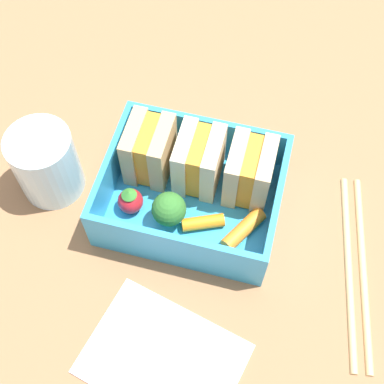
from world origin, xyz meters
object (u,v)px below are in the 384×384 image
object	(u,v)px
sandwich_left	(149,150)
drinking_glass	(46,163)
strawberry_far_left	(130,201)
folded_napkin	(163,358)
sandwich_center	(250,172)
sandwich_center_left	(199,161)
broccoli_floret	(169,209)
chopstick_pair	(356,267)
carrot_stick_far_left	(244,229)
carrot_stick_left	(203,223)

from	to	relation	value
sandwich_left	drinking_glass	world-z (taller)	drinking_glass
strawberry_far_left	folded_napkin	world-z (taller)	strawberry_far_left
sandwich_center	sandwich_center_left	bearing A→B (deg)	180.00
sandwich_left	broccoli_floret	xyz separation A→B (cm)	(3.55, -5.53, -0.79)
chopstick_pair	carrot_stick_far_left	bearing A→B (deg)	177.73
sandwich_left	chopstick_pair	bearing A→B (deg)	-13.88
sandwich_left	carrot_stick_left	bearing A→B (deg)	-37.44
carrot_stick_left	chopstick_pair	bearing A→B (deg)	-0.80
sandwich_center_left	broccoli_floret	size ratio (longest dim) A/B	1.55
strawberry_far_left	broccoli_floret	bearing A→B (deg)	-6.72
sandwich_center_left	drinking_glass	distance (cm)	15.06
sandwich_left	carrot_stick_far_left	bearing A→B (deg)	-24.87
sandwich_left	chopstick_pair	world-z (taller)	sandwich_left
carrot_stick_left	carrot_stick_far_left	size ratio (longest dim) A/B	0.82
strawberry_far_left	carrot_stick_left	distance (cm)	7.40
strawberry_far_left	carrot_stick_left	xyz separation A→B (cm)	(7.36, -0.18, -0.73)
sandwich_center_left	strawberry_far_left	world-z (taller)	sandwich_center_left
carrot_stick_left	carrot_stick_far_left	xyz separation A→B (cm)	(3.94, 0.23, 0.08)
chopstick_pair	folded_napkin	size ratio (longest dim) A/B	1.49
carrot_stick_left	drinking_glass	size ratio (longest dim) A/B	0.53
sandwich_left	chopstick_pair	size ratio (longest dim) A/B	0.32
chopstick_pair	carrot_stick_left	bearing A→B (deg)	179.20
sandwich_center	broccoli_floret	bearing A→B (deg)	-139.93
sandwich_center_left	strawberry_far_left	bearing A→B (deg)	-137.95
strawberry_far_left	broccoli_floret	distance (cm)	4.23
broccoli_floret	chopstick_pair	size ratio (longest dim) A/B	0.21
sandwich_center	chopstick_pair	size ratio (longest dim) A/B	0.32
sandwich_center	drinking_glass	bearing A→B (deg)	-169.01
broccoli_floret	drinking_glass	bearing A→B (deg)	172.49
chopstick_pair	sandwich_center_left	bearing A→B (deg)	162.21
broccoli_floret	carrot_stick_left	size ratio (longest dim) A/B	1.00
sandwich_center	carrot_stick_left	world-z (taller)	sandwich_center
carrot_stick_far_left	chopstick_pair	xyz separation A→B (cm)	(11.24, -0.44, -1.58)
sandwich_left	strawberry_far_left	bearing A→B (deg)	-96.05
carrot_stick_left	chopstick_pair	world-z (taller)	carrot_stick_left
carrot_stick_far_left	chopstick_pair	distance (cm)	11.36
carrot_stick_far_left	folded_napkin	world-z (taller)	carrot_stick_far_left
chopstick_pair	sandwich_center	bearing A→B (deg)	155.41
strawberry_far_left	drinking_glass	distance (cm)	9.14
sandwich_center	chopstick_pair	world-z (taller)	sandwich_center
sandwich_left	strawberry_far_left	xyz separation A→B (cm)	(-0.54, -5.05, -1.78)
sandwich_left	carrot_stick_far_left	xyz separation A→B (cm)	(10.77, -4.99, -2.42)
carrot_stick_left	folded_napkin	world-z (taller)	carrot_stick_left
sandwich_left	drinking_glass	xyz separation A→B (cm)	(-9.50, -3.81, -0.48)
sandwich_center	carrot_stick_far_left	xyz separation A→B (cm)	(0.65, -4.99, -2.42)
sandwich_center	folded_napkin	distance (cm)	19.05
sandwich_center_left	folded_napkin	xyz separation A→B (cm)	(1.43, -18.23, -4.16)
strawberry_far_left	carrot_stick_left	world-z (taller)	strawberry_far_left
drinking_glass	sandwich_left	bearing A→B (deg)	21.85
strawberry_far_left	carrot_stick_left	size ratio (longest dim) A/B	0.76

